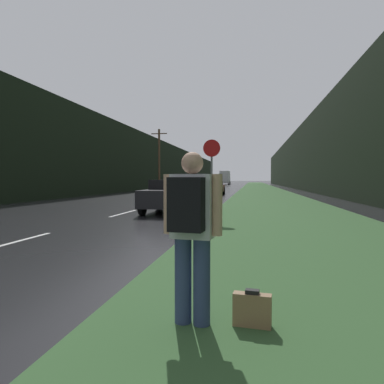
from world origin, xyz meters
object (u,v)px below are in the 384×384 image
car_passing_near (170,196)px  delivery_truck (225,178)px  hitchhiker_with_backpack (191,227)px  car_passing_far (214,187)px  suitcase (252,310)px  stop_sign (212,172)px

car_passing_near → delivery_truck: delivery_truck is taller
car_passing_near → hitchhiker_with_backpack: bearing=104.7°
hitchhiker_with_backpack → car_passing_near: size_ratio=0.42×
car_passing_far → delivery_truck: size_ratio=0.52×
car_passing_near → car_passing_far: (0.00, 17.47, -0.06)m
car_passing_near → delivery_truck: 79.08m
suitcase → car_passing_far: bearing=103.3°
car_passing_far → delivery_truck: bearing=-86.5°
hitchhiker_with_backpack → car_passing_near: bearing=110.9°
stop_sign → car_passing_far: 20.02m
stop_sign → car_passing_near: (-2.12, 2.42, -0.96)m
hitchhiker_with_backpack → car_passing_near: 11.65m
stop_sign → delivery_truck: size_ratio=0.33×
stop_sign → car_passing_far: (-2.12, 19.88, -1.03)m
delivery_truck → car_passing_near: bearing=-87.3°
hitchhiker_with_backpack → delivery_truck: delivery_truck is taller
hitchhiker_with_backpack → delivery_truck: 90.50m
suitcase → hitchhiker_with_backpack: bearing=-167.1°
suitcase → car_passing_near: size_ratio=0.09×
stop_sign → car_passing_near: 3.35m
delivery_truck → stop_sign: bearing=-85.9°
suitcase → car_passing_near: bearing=113.8°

